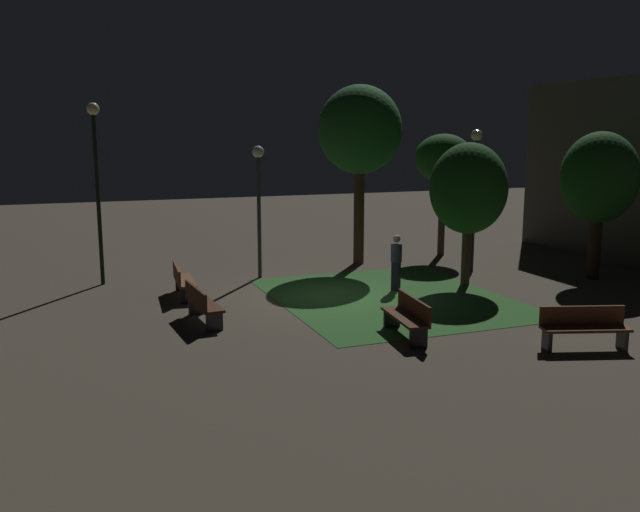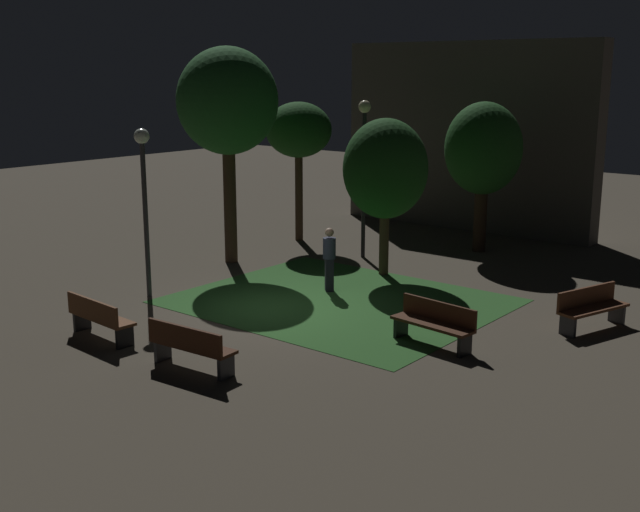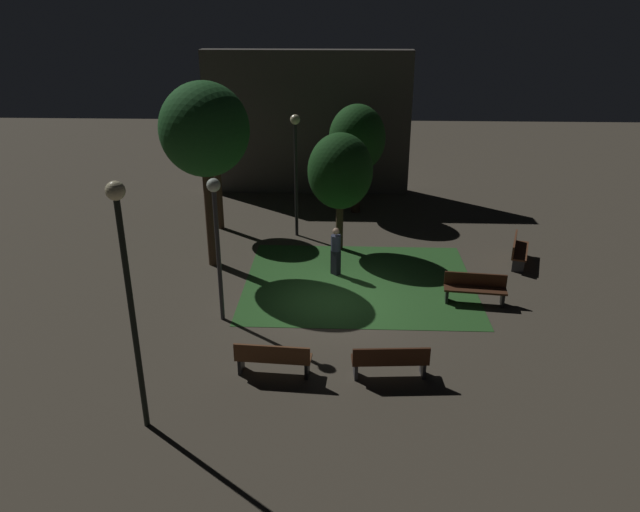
% 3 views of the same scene
% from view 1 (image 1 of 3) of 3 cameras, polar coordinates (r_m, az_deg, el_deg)
% --- Properties ---
extents(ground_plane, '(60.00, 60.00, 0.00)m').
position_cam_1_polar(ground_plane, '(18.68, 0.89, -3.41)').
color(ground_plane, '#4C4438').
extents(grass_lawn, '(7.19, 6.03, 0.01)m').
position_cam_1_polar(grass_lawn, '(18.58, 5.89, -3.52)').
color(grass_lawn, '#2D6028').
rests_on(grass_lawn, ground).
extents(bench_lawn_edge, '(1.83, 0.61, 0.88)m').
position_cam_1_polar(bench_lawn_edge, '(18.87, -11.57, -1.98)').
color(bench_lawn_edge, brown).
rests_on(bench_lawn_edge, ground).
extents(bench_by_lamp, '(1.83, 0.60, 0.88)m').
position_cam_1_polar(bench_by_lamp, '(16.23, -9.97, -3.92)').
color(bench_by_lamp, '#422314').
rests_on(bench_by_lamp, ground).
extents(bench_front_left, '(1.84, 0.68, 0.88)m').
position_cam_1_polar(bench_front_left, '(15.00, 7.43, -5.03)').
color(bench_front_left, '#422314').
rests_on(bench_front_left, ground).
extents(bench_corner, '(1.00, 1.86, 0.88)m').
position_cam_1_polar(bench_corner, '(15.11, 21.40, -5.54)').
color(bench_corner, brown).
rests_on(bench_corner, ground).
extents(tree_lawn_side, '(2.25, 2.25, 4.19)m').
position_cam_1_polar(tree_lawn_side, '(20.10, 12.42, 5.55)').
color(tree_lawn_side, '#423021').
rests_on(tree_lawn_side, ground).
extents(tree_left_canopy, '(2.30, 2.30, 4.50)m').
position_cam_1_polar(tree_left_canopy, '(22.17, 22.52, 6.03)').
color(tree_left_canopy, '#2D2116').
rests_on(tree_left_canopy, ground).
extents(tree_tall_center, '(2.82, 2.82, 6.04)m').
position_cam_1_polar(tree_tall_center, '(23.01, 3.38, 10.48)').
color(tree_tall_center, '#423021').
rests_on(tree_tall_center, ground).
extents(tree_back_left, '(2.10, 2.10, 4.43)m').
position_cam_1_polar(tree_back_left, '(25.06, 10.39, 8.02)').
color(tree_back_left, '#423021').
rests_on(tree_back_left, ground).
extents(lamp_post_near_wall, '(0.36, 0.36, 4.56)m').
position_cam_1_polar(lamp_post_near_wall, '(22.15, 12.96, 6.59)').
color(lamp_post_near_wall, black).
rests_on(lamp_post_near_wall, ground).
extents(lamp_post_plaza_west, '(0.36, 0.36, 5.30)m').
position_cam_1_polar(lamp_post_plaza_west, '(20.73, -18.37, 7.29)').
color(lamp_post_plaza_west, black).
rests_on(lamp_post_plaza_west, ground).
extents(lamp_post_plaza_east, '(0.36, 0.36, 4.07)m').
position_cam_1_polar(lamp_post_plaza_east, '(20.80, -5.21, 5.78)').
color(lamp_post_plaza_east, '#333338').
rests_on(lamp_post_plaza_east, ground).
extents(pedestrian, '(0.34, 0.34, 1.61)m').
position_cam_1_polar(pedestrian, '(19.31, 6.45, -0.44)').
color(pedestrian, black).
rests_on(pedestrian, ground).
extents(building_wall_backdrop, '(9.27, 0.80, 6.34)m').
position_cam_1_polar(building_wall_backdrop, '(25.82, 24.03, 6.62)').
color(building_wall_backdrop, '#4C4742').
rests_on(building_wall_backdrop, ground).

